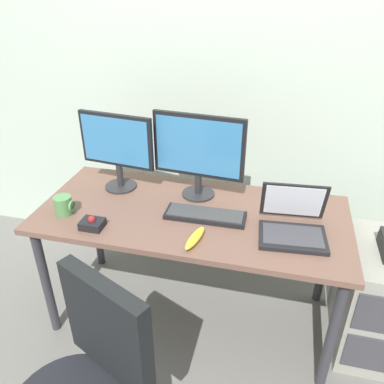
{
  "coord_description": "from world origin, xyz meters",
  "views": [
    {
      "loc": [
        0.41,
        -1.66,
        1.82
      ],
      "look_at": [
        0.0,
        0.0,
        0.85
      ],
      "focal_mm": 36.43,
      "sensor_mm": 36.0,
      "label": 1
    }
  ],
  "objects_px": {
    "file_cabinet": "(382,299)",
    "monitor_main": "(198,151)",
    "laptop": "(293,223)",
    "coffee_mug": "(64,205)",
    "keyboard": "(205,215)",
    "trackball_mouse": "(92,224)",
    "cell_phone": "(288,202)",
    "banana": "(195,238)",
    "monitor_side": "(117,146)"
  },
  "relations": [
    {
      "from": "keyboard",
      "to": "coffee_mug",
      "type": "distance_m",
      "value": 0.73
    },
    {
      "from": "file_cabinet",
      "to": "coffee_mug",
      "type": "distance_m",
      "value": 1.73
    },
    {
      "from": "keyboard",
      "to": "coffee_mug",
      "type": "relative_size",
      "value": 4.13
    },
    {
      "from": "file_cabinet",
      "to": "coffee_mug",
      "type": "bearing_deg",
      "value": -172.86
    },
    {
      "from": "monitor_main",
      "to": "cell_phone",
      "type": "bearing_deg",
      "value": 4.18
    },
    {
      "from": "monitor_side",
      "to": "cell_phone",
      "type": "relative_size",
      "value": 3.09
    },
    {
      "from": "file_cabinet",
      "to": "banana",
      "type": "height_order",
      "value": "banana"
    },
    {
      "from": "keyboard",
      "to": "laptop",
      "type": "distance_m",
      "value": 0.43
    },
    {
      "from": "keyboard",
      "to": "cell_phone",
      "type": "distance_m",
      "value": 0.48
    },
    {
      "from": "cell_phone",
      "to": "banana",
      "type": "xyz_separation_m",
      "value": [
        -0.41,
        -0.46,
        0.02
      ]
    },
    {
      "from": "trackball_mouse",
      "to": "banana",
      "type": "height_order",
      "value": "trackball_mouse"
    },
    {
      "from": "file_cabinet",
      "to": "trackball_mouse",
      "type": "xyz_separation_m",
      "value": [
        -1.46,
        -0.29,
        0.44
      ]
    },
    {
      "from": "keyboard",
      "to": "trackball_mouse",
      "type": "height_order",
      "value": "trackball_mouse"
    },
    {
      "from": "coffee_mug",
      "to": "banana",
      "type": "height_order",
      "value": "coffee_mug"
    },
    {
      "from": "coffee_mug",
      "to": "file_cabinet",
      "type": "bearing_deg",
      "value": 7.14
    },
    {
      "from": "file_cabinet",
      "to": "cell_phone",
      "type": "distance_m",
      "value": 0.7
    },
    {
      "from": "monitor_main",
      "to": "monitor_side",
      "type": "relative_size",
      "value": 1.14
    },
    {
      "from": "laptop",
      "to": "cell_phone",
      "type": "xyz_separation_m",
      "value": [
        -0.02,
        0.28,
        -0.05
      ]
    },
    {
      "from": "file_cabinet",
      "to": "cell_phone",
      "type": "relative_size",
      "value": 4.43
    },
    {
      "from": "monitor_main",
      "to": "cell_phone",
      "type": "xyz_separation_m",
      "value": [
        0.49,
        0.04,
        -0.26
      ]
    },
    {
      "from": "cell_phone",
      "to": "monitor_main",
      "type": "bearing_deg",
      "value": 154.45
    },
    {
      "from": "trackball_mouse",
      "to": "banana",
      "type": "bearing_deg",
      "value": 1.04
    },
    {
      "from": "file_cabinet",
      "to": "banana",
      "type": "distance_m",
      "value": 1.08
    },
    {
      "from": "laptop",
      "to": "monitor_side",
      "type": "bearing_deg",
      "value": 166.99
    },
    {
      "from": "laptop",
      "to": "coffee_mug",
      "type": "xyz_separation_m",
      "value": [
        -1.14,
        -0.11,
        -0.0
      ]
    },
    {
      "from": "file_cabinet",
      "to": "trackball_mouse",
      "type": "bearing_deg",
      "value": -168.75
    },
    {
      "from": "file_cabinet",
      "to": "trackball_mouse",
      "type": "relative_size",
      "value": 5.72
    },
    {
      "from": "cell_phone",
      "to": "monitor_side",
      "type": "bearing_deg",
      "value": 153.71
    },
    {
      "from": "keyboard",
      "to": "trackball_mouse",
      "type": "distance_m",
      "value": 0.56
    },
    {
      "from": "laptop",
      "to": "banana",
      "type": "distance_m",
      "value": 0.47
    },
    {
      "from": "laptop",
      "to": "banana",
      "type": "height_order",
      "value": "laptop"
    },
    {
      "from": "coffee_mug",
      "to": "cell_phone",
      "type": "xyz_separation_m",
      "value": [
        1.12,
        0.39,
        -0.04
      ]
    },
    {
      "from": "coffee_mug",
      "to": "trackball_mouse",
      "type": "bearing_deg",
      "value": -22.91
    },
    {
      "from": "laptop",
      "to": "coffee_mug",
      "type": "height_order",
      "value": "laptop"
    },
    {
      "from": "monitor_main",
      "to": "laptop",
      "type": "xyz_separation_m",
      "value": [
        0.52,
        -0.25,
        -0.21
      ]
    },
    {
      "from": "monitor_side",
      "to": "file_cabinet",
      "type": "bearing_deg",
      "value": -4.79
    },
    {
      "from": "file_cabinet",
      "to": "banana",
      "type": "xyz_separation_m",
      "value": [
        -0.95,
        -0.28,
        0.43
      ]
    },
    {
      "from": "file_cabinet",
      "to": "monitor_main",
      "type": "bearing_deg",
      "value": 171.97
    },
    {
      "from": "monitor_main",
      "to": "banana",
      "type": "height_order",
      "value": "monitor_main"
    },
    {
      "from": "file_cabinet",
      "to": "cell_phone",
      "type": "bearing_deg",
      "value": 161.31
    },
    {
      "from": "monitor_side",
      "to": "cell_phone",
      "type": "bearing_deg",
      "value": 3.44
    },
    {
      "from": "monitor_main",
      "to": "coffee_mug",
      "type": "xyz_separation_m",
      "value": [
        -0.62,
        -0.35,
        -0.22
      ]
    },
    {
      "from": "file_cabinet",
      "to": "laptop",
      "type": "relative_size",
      "value": 1.88
    },
    {
      "from": "monitor_side",
      "to": "coffee_mug",
      "type": "xyz_separation_m",
      "value": [
        -0.17,
        -0.33,
        -0.21
      ]
    },
    {
      "from": "coffee_mug",
      "to": "laptop",
      "type": "bearing_deg",
      "value": 5.34
    },
    {
      "from": "laptop",
      "to": "trackball_mouse",
      "type": "xyz_separation_m",
      "value": [
        -0.94,
        -0.19,
        -0.03
      ]
    },
    {
      "from": "laptop",
      "to": "keyboard",
      "type": "bearing_deg",
      "value": 175.89
    },
    {
      "from": "trackball_mouse",
      "to": "monitor_main",
      "type": "bearing_deg",
      "value": 45.51
    },
    {
      "from": "monitor_side",
      "to": "banana",
      "type": "distance_m",
      "value": 0.71
    },
    {
      "from": "file_cabinet",
      "to": "monitor_main",
      "type": "relative_size",
      "value": 1.26
    }
  ]
}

